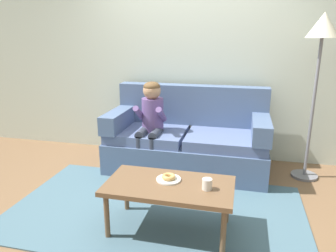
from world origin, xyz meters
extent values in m
plane|color=brown|center=(0.00, 0.00, 0.00)|extent=(10.00, 10.00, 0.00)
cube|color=beige|center=(0.00, 1.40, 1.40)|extent=(8.00, 0.10, 2.80)
cube|color=#476675|center=(0.00, -0.25, 0.01)|extent=(2.77, 1.61, 0.01)
cube|color=slate|center=(0.10, 0.80, 0.19)|extent=(1.92, 0.90, 0.38)
cube|color=slate|center=(-0.38, 0.75, 0.44)|extent=(0.92, 0.74, 0.12)
cube|color=slate|center=(0.58, 0.75, 0.44)|extent=(0.92, 0.74, 0.12)
cube|color=slate|center=(0.10, 1.15, 0.75)|extent=(1.92, 0.20, 0.51)
cube|color=slate|center=(-0.76, 0.80, 0.61)|extent=(0.20, 0.90, 0.22)
cube|color=slate|center=(0.96, 0.80, 0.61)|extent=(0.20, 0.90, 0.22)
cube|color=brown|center=(0.19, -0.52, 0.42)|extent=(1.06, 0.57, 0.04)
cylinder|color=brown|center=(-0.28, -0.74, 0.20)|extent=(0.04, 0.04, 0.40)
cylinder|color=brown|center=(0.66, -0.74, 0.20)|extent=(0.04, 0.04, 0.40)
cylinder|color=brown|center=(-0.28, -0.29, 0.20)|extent=(0.04, 0.04, 0.40)
cylinder|color=brown|center=(0.66, -0.29, 0.20)|extent=(0.04, 0.04, 0.40)
cylinder|color=#664C84|center=(-0.31, 0.72, 0.70)|extent=(0.26, 0.26, 0.40)
sphere|color=tan|center=(-0.31, 0.70, 1.00)|extent=(0.21, 0.21, 0.21)
ellipsoid|color=brown|center=(-0.31, 0.70, 1.04)|extent=(0.20, 0.20, 0.12)
cylinder|color=#333847|center=(-0.39, 0.57, 0.51)|extent=(0.11, 0.30, 0.11)
cylinder|color=#333847|center=(-0.39, 0.42, 0.28)|extent=(0.09, 0.09, 0.44)
cube|color=black|center=(-0.39, 0.37, 0.03)|extent=(0.10, 0.20, 0.06)
cylinder|color=#664C84|center=(-0.44, 0.62, 0.74)|extent=(0.07, 0.29, 0.23)
cylinder|color=#333847|center=(-0.23, 0.57, 0.51)|extent=(0.11, 0.30, 0.11)
cylinder|color=#333847|center=(-0.23, 0.42, 0.28)|extent=(0.09, 0.09, 0.44)
cube|color=black|center=(-0.23, 0.37, 0.03)|extent=(0.10, 0.20, 0.06)
cylinder|color=#664C84|center=(-0.17, 0.62, 0.74)|extent=(0.07, 0.29, 0.23)
cylinder|color=white|center=(0.17, -0.45, 0.45)|extent=(0.21, 0.21, 0.01)
torus|color=tan|center=(0.17, -0.45, 0.47)|extent=(0.14, 0.14, 0.04)
cylinder|color=silver|center=(0.51, -0.54, 0.48)|extent=(0.08, 0.08, 0.09)
cube|color=red|center=(0.50, -0.01, 0.03)|extent=(0.16, 0.09, 0.05)
cylinder|color=red|center=(0.42, -0.01, 0.03)|extent=(0.06, 0.06, 0.05)
cylinder|color=red|center=(0.59, -0.01, 0.03)|extent=(0.06, 0.06, 0.05)
cylinder|color=slate|center=(1.51, 0.90, 0.01)|extent=(0.30, 0.30, 0.03)
cylinder|color=slate|center=(1.51, 0.90, 0.84)|extent=(0.04, 0.04, 1.62)
cone|color=beige|center=(1.51, 0.90, 1.73)|extent=(0.34, 0.34, 0.26)
camera|label=1|loc=(0.74, -2.84, 1.63)|focal=33.89mm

